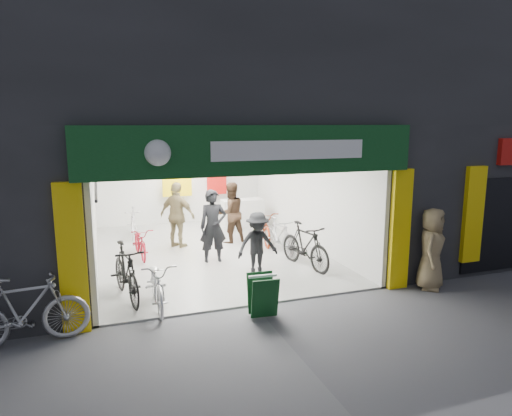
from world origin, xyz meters
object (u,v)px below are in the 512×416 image
bike_right_front (305,246)px  sandwich_board (263,294)px  parked_bike (25,311)px  pedestrian_near (431,249)px  bike_left_front (157,283)px

bike_right_front → sandwich_board: size_ratio=2.43×
sandwich_board → parked_bike: bearing=-178.4°
pedestrian_near → sandwich_board: bearing=139.5°
sandwich_board → bike_right_front: bearing=54.6°
pedestrian_near → bike_left_front: bearing=127.5°
bike_left_front → bike_right_front: bearing=19.5°
pedestrian_near → sandwich_board: 3.96m
bike_right_front → parked_bike: 6.31m
bike_left_front → parked_bike: size_ratio=0.94×
bike_left_front → sandwich_board: size_ratio=2.36×
parked_bike → sandwich_board: (3.97, -0.20, -0.16)m
bike_left_front → sandwich_board: bearing=-30.8°
parked_bike → bike_right_front: bearing=-75.6°
parked_bike → pedestrian_near: pedestrian_near is taller
bike_left_front → parked_bike: bearing=-156.3°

